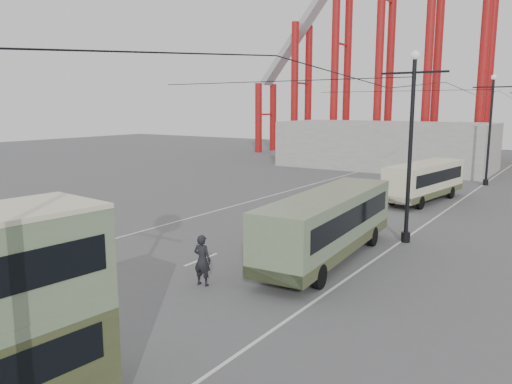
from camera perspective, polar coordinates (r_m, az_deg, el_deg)
The scene contains 7 objects.
road_markings at distance 30.20m, azimuth 5.92°, elevation -3.13°, with size 12.52×120.00×0.01m.
lamp_post_mid at distance 25.47m, azimuth 17.21°, elevation 4.73°, with size 3.20×0.44×9.32m.
lamp_post_far at distance 46.93m, azimuth 25.15°, elevation 6.37°, with size 3.20×0.44×9.32m.
fairground_shed at distance 56.73m, azimuth 14.48°, elevation 5.21°, with size 22.00×10.00×5.00m, color gray.
single_decker_green at distance 22.16m, azimuth 8.26°, elevation -3.50°, with size 3.17×10.64×2.97m.
single_decker_cream at distance 37.39m, azimuth 18.72°, elevation 1.31°, with size 3.44×9.06×2.75m.
pedestrian at distance 19.14m, azimuth -6.16°, elevation -7.74°, with size 0.72×0.47×1.97m, color black.
Camera 1 is at (12.94, -6.30, 6.73)m, focal length 35.00 mm.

